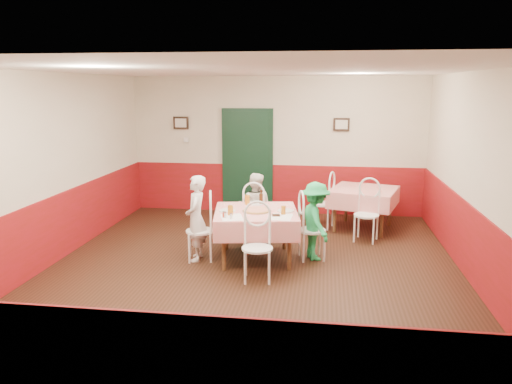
# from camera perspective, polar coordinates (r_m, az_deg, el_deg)

# --- Properties ---
(floor) EXTENTS (7.00, 7.00, 0.00)m
(floor) POSITION_cam_1_polar(r_m,az_deg,el_deg) (7.23, -0.48, -9.02)
(floor) COLOR black
(floor) RESTS_ON ground
(ceiling) EXTENTS (7.00, 7.00, 0.00)m
(ceiling) POSITION_cam_1_polar(r_m,az_deg,el_deg) (6.76, -0.52, 13.76)
(ceiling) COLOR white
(ceiling) RESTS_ON back_wall
(back_wall) EXTENTS (6.00, 0.10, 2.80)m
(back_wall) POSITION_cam_1_polar(r_m,az_deg,el_deg) (10.30, 2.37, 5.31)
(back_wall) COLOR beige
(back_wall) RESTS_ON ground
(front_wall) EXTENTS (6.00, 0.10, 2.80)m
(front_wall) POSITION_cam_1_polar(r_m,az_deg,el_deg) (3.53, -8.91, -7.80)
(front_wall) COLOR beige
(front_wall) RESTS_ON ground
(left_wall) EXTENTS (0.10, 7.00, 2.80)m
(left_wall) POSITION_cam_1_polar(r_m,az_deg,el_deg) (7.87, -22.67, 2.35)
(left_wall) COLOR beige
(left_wall) RESTS_ON ground
(right_wall) EXTENTS (0.10, 7.00, 2.80)m
(right_wall) POSITION_cam_1_polar(r_m,az_deg,el_deg) (7.07, 24.31, 1.22)
(right_wall) COLOR beige
(right_wall) RESTS_ON ground
(wainscot_back) EXTENTS (6.00, 0.03, 1.00)m
(wainscot_back) POSITION_cam_1_polar(r_m,az_deg,el_deg) (10.42, 2.32, 0.38)
(wainscot_back) COLOR maroon
(wainscot_back) RESTS_ON ground
(wainscot_front) EXTENTS (6.00, 0.03, 1.00)m
(wainscot_front) POSITION_cam_1_polar(r_m,az_deg,el_deg) (3.94, -8.40, -20.14)
(wainscot_front) COLOR maroon
(wainscot_front) RESTS_ON ground
(wainscot_left) EXTENTS (0.03, 7.00, 1.00)m
(wainscot_left) POSITION_cam_1_polar(r_m,az_deg,el_deg) (8.05, -22.06, -3.98)
(wainscot_left) COLOR maroon
(wainscot_left) RESTS_ON ground
(wainscot_right) EXTENTS (0.03, 7.00, 1.00)m
(wainscot_right) POSITION_cam_1_polar(r_m,az_deg,el_deg) (7.28, 23.59, -5.75)
(wainscot_right) COLOR maroon
(wainscot_right) RESTS_ON ground
(door) EXTENTS (0.96, 0.06, 2.10)m
(door) POSITION_cam_1_polar(r_m,az_deg,el_deg) (10.37, -0.98, 3.42)
(door) COLOR black
(door) RESTS_ON ground
(picture_left) EXTENTS (0.32, 0.03, 0.26)m
(picture_left) POSITION_cam_1_polar(r_m,az_deg,el_deg) (10.59, -8.57, 7.82)
(picture_left) COLOR black
(picture_left) RESTS_ON back_wall
(picture_right) EXTENTS (0.32, 0.03, 0.26)m
(picture_right) POSITION_cam_1_polar(r_m,az_deg,el_deg) (10.16, 9.74, 7.61)
(picture_right) COLOR black
(picture_right) RESTS_ON back_wall
(thermostat) EXTENTS (0.10, 0.03, 0.10)m
(thermostat) POSITION_cam_1_polar(r_m,az_deg,el_deg) (10.59, -7.99, 5.94)
(thermostat) COLOR white
(thermostat) RESTS_ON back_wall
(main_table) EXTENTS (1.40, 1.40, 0.77)m
(main_table) POSITION_cam_1_polar(r_m,az_deg,el_deg) (7.59, -0.00, -4.99)
(main_table) COLOR red
(main_table) RESTS_ON ground
(second_table) EXTENTS (1.39, 1.39, 0.77)m
(second_table) POSITION_cam_1_polar(r_m,az_deg,el_deg) (9.41, 12.14, -1.92)
(second_table) COLOR red
(second_table) RESTS_ON ground
(chair_left) EXTENTS (0.50, 0.50, 0.90)m
(chair_left) POSITION_cam_1_polar(r_m,az_deg,el_deg) (7.60, -6.44, -4.45)
(chair_left) COLOR white
(chair_left) RESTS_ON ground
(chair_right) EXTENTS (0.51, 0.51, 0.90)m
(chair_right) POSITION_cam_1_polar(r_m,az_deg,el_deg) (7.63, 6.41, -4.38)
(chair_right) COLOR white
(chair_right) RESTS_ON ground
(chair_far) EXTENTS (0.43, 0.43, 0.90)m
(chair_far) POSITION_cam_1_polar(r_m,az_deg,el_deg) (8.39, -0.11, -2.81)
(chair_far) COLOR white
(chair_far) RESTS_ON ground
(chair_near) EXTENTS (0.47, 0.47, 0.90)m
(chair_near) POSITION_cam_1_polar(r_m,az_deg,el_deg) (6.76, 0.14, -6.48)
(chair_near) COLOR white
(chair_near) RESTS_ON ground
(chair_second_a) EXTENTS (0.52, 0.52, 0.90)m
(chair_second_a) POSITION_cam_1_polar(r_m,az_deg,el_deg) (9.37, 7.59, -1.35)
(chair_second_a) COLOR white
(chair_second_a) RESTS_ON ground
(chair_second_b) EXTENTS (0.52, 0.52, 0.90)m
(chair_second_b) POSITION_cam_1_polar(r_m,az_deg,el_deg) (8.67, 12.51, -2.62)
(chair_second_b) COLOR white
(chair_second_b) RESTS_ON ground
(pizza) EXTENTS (0.46, 0.46, 0.03)m
(pizza) POSITION_cam_1_polar(r_m,az_deg,el_deg) (7.46, 0.09, -2.13)
(pizza) COLOR #B74723
(pizza) RESTS_ON main_table
(plate_left) EXTENTS (0.29, 0.29, 0.01)m
(plate_left) POSITION_cam_1_polar(r_m,az_deg,el_deg) (7.49, -3.28, -2.13)
(plate_left) COLOR white
(plate_left) RESTS_ON main_table
(plate_right) EXTENTS (0.29, 0.29, 0.01)m
(plate_right) POSITION_cam_1_polar(r_m,az_deg,el_deg) (7.48, 3.38, -2.16)
(plate_right) COLOR white
(plate_right) RESTS_ON main_table
(plate_far) EXTENTS (0.29, 0.29, 0.01)m
(plate_far) POSITION_cam_1_polar(r_m,az_deg,el_deg) (7.90, -0.12, -1.37)
(plate_far) COLOR white
(plate_far) RESTS_ON main_table
(glass_a) EXTENTS (0.09, 0.09, 0.14)m
(glass_a) POSITION_cam_1_polar(r_m,az_deg,el_deg) (7.24, -2.94, -2.11)
(glass_a) COLOR #BF7219
(glass_a) RESTS_ON main_table
(glass_b) EXTENTS (0.08, 0.08, 0.13)m
(glass_b) POSITION_cam_1_polar(r_m,az_deg,el_deg) (7.28, 3.14, -2.09)
(glass_b) COLOR #BF7219
(glass_b) RESTS_ON main_table
(glass_c) EXTENTS (0.09, 0.09, 0.15)m
(glass_c) POSITION_cam_1_polar(r_m,az_deg,el_deg) (7.89, -1.00, -0.90)
(glass_c) COLOR #BF7219
(glass_c) RESTS_ON main_table
(beer_bottle) EXTENTS (0.07, 0.07, 0.21)m
(beer_bottle) POSITION_cam_1_polar(r_m,az_deg,el_deg) (7.88, 0.58, -0.67)
(beer_bottle) COLOR #381C0A
(beer_bottle) RESTS_ON main_table
(shaker_a) EXTENTS (0.04, 0.04, 0.09)m
(shaker_a) POSITION_cam_1_polar(r_m,az_deg,el_deg) (7.08, -3.51, -2.65)
(shaker_a) COLOR silver
(shaker_a) RESTS_ON main_table
(shaker_b) EXTENTS (0.04, 0.04, 0.09)m
(shaker_b) POSITION_cam_1_polar(r_m,az_deg,el_deg) (7.02, -2.88, -2.78)
(shaker_b) COLOR silver
(shaker_b) RESTS_ON main_table
(shaker_c) EXTENTS (0.04, 0.04, 0.09)m
(shaker_c) POSITION_cam_1_polar(r_m,az_deg,el_deg) (7.11, -3.71, -2.58)
(shaker_c) COLOR #B23319
(shaker_c) RESTS_ON main_table
(menu_left) EXTENTS (0.40, 0.47, 0.00)m
(menu_left) POSITION_cam_1_polar(r_m,az_deg,el_deg) (7.13, -2.79, -2.90)
(menu_left) COLOR white
(menu_left) RESTS_ON main_table
(menu_right) EXTENTS (0.32, 0.41, 0.00)m
(menu_right) POSITION_cam_1_polar(r_m,az_deg,el_deg) (7.15, 2.91, -2.86)
(menu_right) COLOR white
(menu_right) RESTS_ON main_table
(wallet) EXTENTS (0.12, 0.11, 0.02)m
(wallet) POSITION_cam_1_polar(r_m,az_deg,el_deg) (7.20, 2.30, -2.67)
(wallet) COLOR black
(wallet) RESTS_ON main_table
(diner_left) EXTENTS (0.36, 0.51, 1.30)m
(diner_left) POSITION_cam_1_polar(r_m,az_deg,el_deg) (7.55, -6.85, -3.00)
(diner_left) COLOR gray
(diner_left) RESTS_ON ground
(diner_far) EXTENTS (0.62, 0.50, 1.18)m
(diner_far) POSITION_cam_1_polar(r_m,az_deg,el_deg) (8.40, -0.12, -1.79)
(diner_far) COLOR gray
(diner_far) RESTS_ON ground
(diner_right) EXTENTS (0.70, 0.88, 1.19)m
(diner_right) POSITION_cam_1_polar(r_m,az_deg,el_deg) (7.60, 6.81, -3.32)
(diner_right) COLOR gray
(diner_right) RESTS_ON ground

